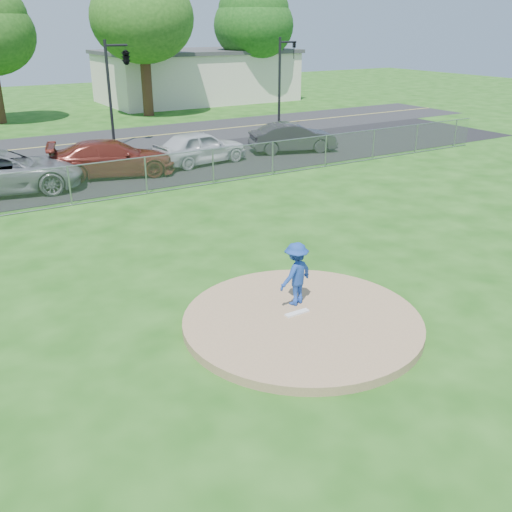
{
  "coord_description": "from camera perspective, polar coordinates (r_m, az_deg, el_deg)",
  "views": [
    {
      "loc": [
        -6.84,
        -9.16,
        6.34
      ],
      "look_at": [
        0.0,
        2.0,
        1.0
      ],
      "focal_mm": 40.0,
      "sensor_mm": 36.0,
      "label": 1
    }
  ],
  "objects": [
    {
      "name": "pitcher",
      "position": [
        13.26,
        4.02,
        -1.79
      ],
      "size": [
        1.1,
        0.81,
        1.52
      ],
      "primitive_type": "imported",
      "rotation": [
        0.0,
        0.0,
        3.42
      ],
      "color": "#1B3F99",
      "rests_on": "pitchers_mound"
    },
    {
      "name": "chain_link_fence",
      "position": [
        22.93,
        -13.29,
        7.49
      ],
      "size": [
        40.0,
        0.06,
        1.5
      ],
      "primitive_type": "cube",
      "color": "gray",
      "rests_on": "ground"
    },
    {
      "name": "parked_car_charcoal",
      "position": [
        30.9,
        3.71,
        11.74
      ],
      "size": [
        4.82,
        2.89,
        1.5
      ],
      "primitive_type": "imported",
      "rotation": [
        0.0,
        0.0,
        1.26
      ],
      "color": "#27272A",
      "rests_on": "parking_lot"
    },
    {
      "name": "tree_far_right",
      "position": [
        51.68,
        -0.24,
        22.99
      ],
      "size": [
        6.72,
        6.72,
        10.74
      ],
      "color": "#331F12",
      "rests_on": "ground"
    },
    {
      "name": "parked_car_darkred",
      "position": [
        26.51,
        -14.16,
        9.47
      ],
      "size": [
        5.84,
        3.59,
        1.58
      ],
      "primitive_type": "imported",
      "rotation": [
        0.0,
        0.0,
        1.3
      ],
      "color": "maroon",
      "rests_on": "parking_lot"
    },
    {
      "name": "parking_lot",
      "position": [
        27.3,
        -16.28,
        7.89
      ],
      "size": [
        50.0,
        8.0,
        0.01
      ],
      "primitive_type": "cube",
      "color": "black",
      "rests_on": "ground"
    },
    {
      "name": "street",
      "position": [
        34.44,
        -19.83,
        10.3
      ],
      "size": [
        60.0,
        7.0,
        0.01
      ],
      "primitive_type": "cube",
      "color": "#232426",
      "rests_on": "ground"
    },
    {
      "name": "tree_right",
      "position": [
        44.12,
        -11.41,
        23.5
      ],
      "size": [
        7.28,
        7.28,
        11.63
      ],
      "color": "#3C2215",
      "rests_on": "ground"
    },
    {
      "name": "pitching_rubber",
      "position": [
        13.11,
        4.14,
        -5.7
      ],
      "size": [
        0.6,
        0.15,
        0.04
      ],
      "primitive_type": "cube",
      "color": "white",
      "rests_on": "pitchers_mound"
    },
    {
      "name": "pitchers_mound",
      "position": [
        13.02,
        4.63,
        -6.51
      ],
      "size": [
        5.4,
        5.4,
        0.2
      ],
      "primitive_type": "cylinder",
      "color": "#977552",
      "rests_on": "ground"
    },
    {
      "name": "traffic_signal_right",
      "position": [
        37.74,
        2.68,
        17.64
      ],
      "size": [
        1.28,
        0.2,
        5.6
      ],
      "color": "black",
      "rests_on": "ground"
    },
    {
      "name": "ground",
      "position": [
        21.31,
        -11.35,
        4.44
      ],
      "size": [
        120.0,
        120.0,
        0.0
      ],
      "primitive_type": "plane",
      "color": "#174A10",
      "rests_on": "ground"
    },
    {
      "name": "traffic_signal_center",
      "position": [
        33.03,
        -13.06,
        18.66
      ],
      "size": [
        1.42,
        2.48,
        5.6
      ],
      "color": "black",
      "rests_on": "ground"
    },
    {
      "name": "commercial_building",
      "position": [
        52.56,
        -5.93,
        17.52
      ],
      "size": [
        16.4,
        9.4,
        4.3
      ],
      "color": "beige",
      "rests_on": "ground"
    },
    {
      "name": "parked_car_pearl",
      "position": [
        28.22,
        -5.6,
        10.78
      ],
      "size": [
        4.87,
        2.47,
        1.59
      ],
      "primitive_type": "imported",
      "rotation": [
        0.0,
        0.0,
        1.7
      ],
      "color": "silver",
      "rests_on": "parking_lot"
    },
    {
      "name": "parked_car_gray",
      "position": [
        25.18,
        -23.93,
        7.71
      ],
      "size": [
        6.47,
        3.85,
        1.68
      ],
      "primitive_type": "imported",
      "rotation": [
        0.0,
        0.0,
        1.39
      ],
      "color": "slate",
      "rests_on": "parking_lot"
    }
  ]
}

